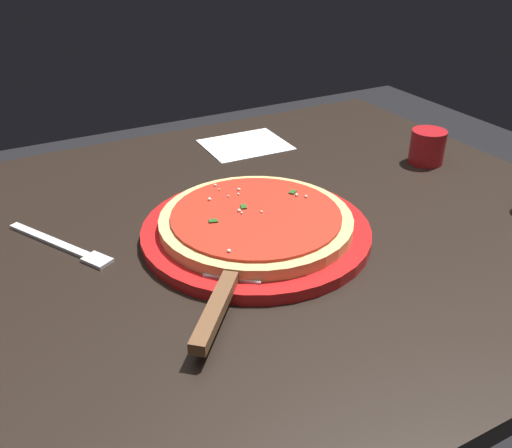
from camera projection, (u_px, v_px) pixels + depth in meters
The scene contains 7 objects.
restaurant_table at pixel (224, 307), 0.85m from camera, with size 1.11×0.83×0.74m.
serving_plate at pixel (256, 232), 0.77m from camera, with size 0.31×0.31×0.02m, color red.
pizza at pixel (256, 220), 0.76m from camera, with size 0.26×0.26×0.02m.
pizza_server at pixel (226, 290), 0.63m from camera, with size 0.18×0.19×0.01m.
cup_small_sauce at pixel (427, 147), 0.99m from camera, with size 0.06×0.06×0.06m, color #B2191E.
napkin_folded_right at pixel (245, 145), 1.07m from camera, with size 0.15×0.13×0.00m, color white.
fork at pixel (64, 246), 0.75m from camera, with size 0.11×0.17×0.00m.
Camera 1 is at (-0.28, -0.62, 1.14)m, focal length 39.63 mm.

